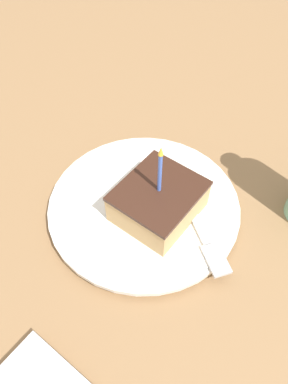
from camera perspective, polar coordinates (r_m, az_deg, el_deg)
name	(u,v)px	position (r m, az deg, el deg)	size (l,w,h in m)	color
ground_plane	(145,200)	(0.58, 0.17, -1.22)	(2.40, 2.40, 0.04)	olive
plate	(144,206)	(0.53, 0.00, -2.17)	(0.27, 0.27, 0.02)	white
cake_slice	(158,201)	(0.50, 2.21, -1.37)	(0.10, 0.11, 0.12)	tan
fork	(201,229)	(0.50, 8.69, -5.67)	(0.15, 0.11, 0.00)	silver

